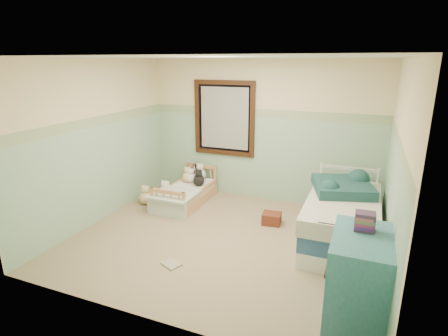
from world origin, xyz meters
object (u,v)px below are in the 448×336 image
at_px(plush_floor_cream, 166,193).
at_px(plush_floor_tan, 146,198).
at_px(toddler_bed_frame, 186,198).
at_px(red_pillow, 272,219).
at_px(floor_book, 171,264).
at_px(dresser, 358,277).
at_px(twin_bed_frame, 340,236).

bearing_deg(plush_floor_cream, plush_floor_tan, -124.47).
distance_m(toddler_bed_frame, plush_floor_cream, 0.42).
xyz_separation_m(red_pillow, floor_book, (-0.86, -1.63, -0.08)).
relative_size(toddler_bed_frame, red_pillow, 4.66).
height_order(plush_floor_tan, dresser, dresser).
height_order(plush_floor_tan, red_pillow, plush_floor_tan).
height_order(dresser, red_pillow, dresser).
relative_size(dresser, floor_book, 3.77).
xyz_separation_m(toddler_bed_frame, twin_bed_frame, (2.70, -0.52, 0.03)).
xyz_separation_m(plush_floor_cream, red_pillow, (2.07, -0.26, -0.04)).
bearing_deg(twin_bed_frame, plush_floor_tan, 176.71).
relative_size(plush_floor_tan, dresser, 0.27).
distance_m(plush_floor_cream, red_pillow, 2.09).
xyz_separation_m(plush_floor_cream, dresser, (3.38, -2.02, 0.31)).
xyz_separation_m(dresser, floor_book, (-2.17, 0.13, -0.43)).
relative_size(twin_bed_frame, red_pillow, 6.40).
relative_size(plush_floor_cream, twin_bed_frame, 0.14).
distance_m(plush_floor_cream, dresser, 3.95).
bearing_deg(toddler_bed_frame, floor_book, -67.28).
bearing_deg(red_pillow, plush_floor_cream, 172.75).
bearing_deg(plush_floor_cream, toddler_bed_frame, 1.90).
distance_m(plush_floor_cream, plush_floor_tan, 0.38).
bearing_deg(twin_bed_frame, toddler_bed_frame, 169.16).
relative_size(twin_bed_frame, floor_book, 7.76).
bearing_deg(toddler_bed_frame, dresser, -34.40).
relative_size(dresser, red_pillow, 3.11).
relative_size(plush_floor_cream, red_pillow, 0.88).
bearing_deg(floor_book, dresser, 20.53).
xyz_separation_m(plush_floor_cream, floor_book, (1.21, -1.89, -0.11)).
xyz_separation_m(toddler_bed_frame, plush_floor_cream, (-0.41, -0.01, 0.04)).
bearing_deg(floor_book, twin_bed_frame, 59.96).
bearing_deg(toddler_bed_frame, red_pillow, -9.50).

